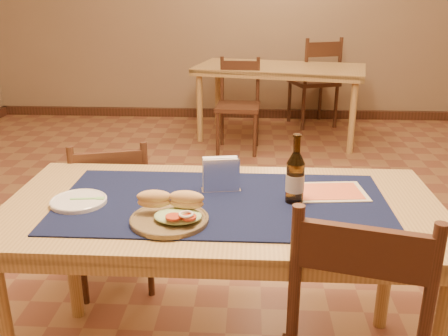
# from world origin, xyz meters

# --- Properties ---
(room) EXTENTS (6.04, 7.04, 2.84)m
(room) POSITION_xyz_m (0.00, 0.00, 1.40)
(room) COLOR #8D613D
(room) RESTS_ON ground
(main_table) EXTENTS (1.60, 0.80, 0.75)m
(main_table) POSITION_xyz_m (0.00, -0.80, 0.67)
(main_table) COLOR tan
(main_table) RESTS_ON ground
(placemat) EXTENTS (1.20, 0.60, 0.01)m
(placemat) POSITION_xyz_m (0.00, -0.80, 0.75)
(placemat) COLOR #0E1436
(placemat) RESTS_ON main_table
(baseboard) EXTENTS (6.00, 7.00, 0.10)m
(baseboard) POSITION_xyz_m (0.00, 0.00, 0.05)
(baseboard) COLOR #422317
(baseboard) RESTS_ON ground
(back_table) EXTENTS (1.80, 1.16, 0.75)m
(back_table) POSITION_xyz_m (0.38, 2.62, 0.67)
(back_table) COLOR tan
(back_table) RESTS_ON ground
(chair_main_far) EXTENTS (0.47, 0.47, 0.83)m
(chair_main_far) POSITION_xyz_m (-0.59, -0.22, 0.43)
(chair_main_far) COLOR #422317
(chair_main_far) RESTS_ON ground
(chair_back_near) EXTENTS (0.43, 0.43, 0.87)m
(chair_back_near) POSITION_xyz_m (-0.02, 2.19, 0.45)
(chair_back_near) COLOR #422317
(chair_back_near) RESTS_ON ground
(chair_back_far) EXTENTS (0.58, 0.58, 1.00)m
(chair_back_far) POSITION_xyz_m (0.81, 3.13, 0.52)
(chair_back_far) COLOR #422317
(chair_back_far) RESTS_ON ground
(sandwich_plate) EXTENTS (0.26, 0.26, 0.10)m
(sandwich_plate) POSITION_xyz_m (-0.16, -0.97, 0.78)
(sandwich_plate) COLOR brown
(sandwich_plate) RESTS_ON placemat
(side_plate) EXTENTS (0.20, 0.20, 0.02)m
(side_plate) POSITION_xyz_m (-0.52, -0.84, 0.77)
(side_plate) COLOR silver
(side_plate) RESTS_ON placemat
(fork) EXTENTS (0.12, 0.03, 0.00)m
(fork) POSITION_xyz_m (-0.48, -0.84, 0.77)
(fork) COLOR #86DA77
(fork) RESTS_ON side_plate
(beer_bottle) EXTENTS (0.07, 0.07, 0.26)m
(beer_bottle) POSITION_xyz_m (0.26, -0.79, 0.85)
(beer_bottle) COLOR #40270B
(beer_bottle) RESTS_ON placemat
(napkin_holder) EXTENTS (0.16, 0.08, 0.13)m
(napkin_holder) POSITION_xyz_m (-0.01, -0.69, 0.82)
(napkin_holder) COLOR white
(napkin_holder) RESTS_ON placemat
(menu_card) EXTENTS (0.29, 0.23, 0.01)m
(menu_card) POSITION_xyz_m (0.40, -0.69, 0.76)
(menu_card) COLOR beige
(menu_card) RESTS_ON placemat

